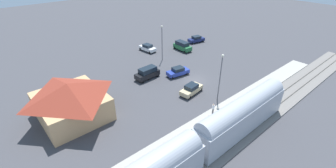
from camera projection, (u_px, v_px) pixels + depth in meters
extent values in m
plane|color=#424247|center=(195.00, 80.00, 44.77)|extent=(200.00, 200.00, 0.00)
cube|color=slate|center=(262.00, 113.00, 35.53)|extent=(4.80, 70.00, 0.18)
cube|color=#59544C|center=(267.00, 114.00, 34.99)|extent=(0.10, 70.00, 0.12)
cube|color=#59544C|center=(258.00, 110.00, 35.93)|extent=(0.10, 70.00, 0.12)
cube|color=#A8A399|center=(240.00, 101.00, 38.13)|extent=(3.20, 46.00, 0.30)
cube|color=#ADB2BC|center=(241.00, 118.00, 31.08)|extent=(2.90, 16.60, 3.70)
cube|color=#19389E|center=(232.00, 115.00, 32.19)|extent=(0.04, 15.27, 0.36)
cylinder|color=#ADB2BC|center=(244.00, 107.00, 30.21)|extent=(2.75, 15.94, 2.76)
cube|color=tan|center=(72.00, 106.00, 34.01)|extent=(9.68, 8.80, 3.60)
pyramid|color=maroon|center=(68.00, 90.00, 32.61)|extent=(10.48, 9.60, 2.02)
cube|color=#4C3323|center=(101.00, 100.00, 36.90)|extent=(1.10, 0.08, 2.10)
cylinder|color=#333338|center=(213.00, 111.00, 34.80)|extent=(0.22, 0.22, 0.85)
cylinder|color=silver|center=(213.00, 107.00, 34.44)|extent=(0.36, 0.36, 0.62)
sphere|color=tan|center=(214.00, 105.00, 34.22)|extent=(0.24, 0.24, 0.24)
cube|color=white|center=(148.00, 48.00, 57.30)|extent=(4.67, 2.31, 0.76)
cube|color=#19232D|center=(147.00, 46.00, 56.95)|extent=(2.32, 1.84, 0.64)
cylinder|color=black|center=(155.00, 51.00, 56.99)|extent=(0.22, 0.68, 0.68)
cylinder|color=black|center=(150.00, 52.00, 55.97)|extent=(0.22, 0.68, 0.68)
cylinder|color=black|center=(145.00, 47.00, 59.00)|extent=(0.22, 0.68, 0.68)
cylinder|color=black|center=(141.00, 49.00, 57.99)|extent=(0.22, 0.68, 0.68)
cube|color=#236638|center=(182.00, 47.00, 57.74)|extent=(4.94, 2.05, 1.00)
cube|color=#19232D|center=(182.00, 43.00, 57.37)|extent=(3.46, 1.79, 0.88)
cylinder|color=black|center=(190.00, 50.00, 57.20)|extent=(0.22, 0.68, 0.68)
cylinder|color=black|center=(185.00, 52.00, 56.24)|extent=(0.22, 0.68, 0.68)
cylinder|color=black|center=(180.00, 46.00, 59.73)|extent=(0.22, 0.68, 0.68)
cylinder|color=black|center=(175.00, 48.00, 58.78)|extent=(0.22, 0.68, 0.68)
cube|color=#C6B284|center=(191.00, 90.00, 40.13)|extent=(2.46, 4.72, 0.76)
cube|color=#19232D|center=(192.00, 86.00, 39.78)|extent=(1.91, 2.37, 0.64)
cylinder|color=black|center=(189.00, 97.00, 38.75)|extent=(0.22, 0.68, 0.68)
cylinder|color=black|center=(182.00, 94.00, 39.66)|extent=(0.22, 0.68, 0.68)
cylinder|color=black|center=(201.00, 89.00, 40.98)|extent=(0.22, 0.68, 0.68)
cylinder|color=black|center=(193.00, 86.00, 41.89)|extent=(0.22, 0.68, 0.68)
cube|color=black|center=(147.00, 74.00, 44.92)|extent=(2.21, 4.99, 1.00)
cube|color=#19232D|center=(148.00, 70.00, 44.54)|extent=(1.90, 3.51, 0.88)
cylinder|color=black|center=(142.00, 82.00, 43.49)|extent=(0.22, 0.68, 0.68)
cylinder|color=black|center=(137.00, 78.00, 44.57)|extent=(0.22, 0.68, 0.68)
cylinder|color=black|center=(158.00, 75.00, 45.77)|extent=(0.22, 0.68, 0.68)
cylinder|color=black|center=(152.00, 72.00, 46.85)|extent=(0.22, 0.68, 0.68)
cube|color=#283D9E|center=(178.00, 72.00, 46.02)|extent=(2.52, 4.73, 0.76)
cube|color=#19232D|center=(178.00, 69.00, 45.67)|extent=(1.93, 2.39, 0.64)
cylinder|color=black|center=(173.00, 78.00, 44.84)|extent=(0.22, 0.68, 0.68)
cylinder|color=black|center=(169.00, 74.00, 46.02)|extent=(0.22, 0.68, 0.68)
cylinder|color=black|center=(187.00, 73.00, 46.40)|extent=(0.22, 0.68, 0.68)
cylinder|color=black|center=(183.00, 70.00, 47.58)|extent=(0.22, 0.68, 0.68)
cube|color=navy|center=(196.00, 40.00, 62.90)|extent=(2.71, 4.78, 0.76)
cube|color=#19232D|center=(196.00, 37.00, 62.55)|extent=(2.02, 2.44, 0.64)
cylinder|color=black|center=(200.00, 39.00, 64.41)|extent=(0.22, 0.68, 0.68)
cylinder|color=black|center=(203.00, 41.00, 63.20)|extent=(0.22, 0.68, 0.68)
cylinder|color=black|center=(189.00, 41.00, 62.97)|extent=(0.22, 0.68, 0.68)
cylinder|color=black|center=(193.00, 43.00, 61.76)|extent=(0.22, 0.68, 0.68)
cylinder|color=#515156|center=(220.00, 79.00, 36.82)|extent=(0.16, 0.16, 7.74)
sphere|color=#EAE5C6|center=(223.00, 56.00, 34.82)|extent=(0.44, 0.44, 0.44)
cylinder|color=#515156|center=(162.00, 44.00, 51.04)|extent=(0.16, 0.16, 7.51)
sphere|color=#EAE5C6|center=(162.00, 27.00, 49.09)|extent=(0.44, 0.44, 0.44)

